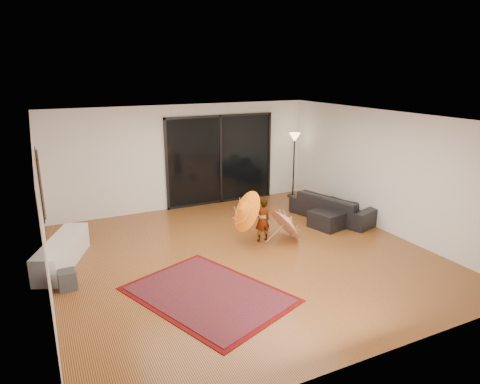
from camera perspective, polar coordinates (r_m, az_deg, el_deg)
floor at (r=8.56m, az=0.52°, el=-8.47°), size 7.00×7.00×0.00m
ceiling at (r=7.83m, az=0.57°, el=9.81°), size 7.00×7.00×0.00m
wall_back at (r=11.25m, az=-7.41°, el=4.64°), size 7.00×0.00×7.00m
wall_front at (r=5.37m, az=17.54°, el=-8.96°), size 7.00×0.00×7.00m
wall_left at (r=7.31m, az=-24.90°, el=-3.02°), size 0.00×7.00×7.00m
wall_right at (r=10.09m, az=18.67°, el=2.61°), size 0.00×7.00×7.00m
sliding_door at (r=11.59m, az=-2.64°, el=4.35°), size 3.06×0.07×2.40m
painting at (r=8.20m, az=-25.11°, el=1.10°), size 0.04×1.28×1.08m
media_console at (r=8.72m, az=-22.63°, el=-7.46°), size 1.14×1.87×0.51m
speaker at (r=7.84m, az=-22.04°, el=-10.82°), size 0.30×0.30×0.33m
persian_rug at (r=7.20m, az=-4.27°, el=-13.45°), size 2.66×3.07×0.02m
sofa at (r=10.74m, az=12.31°, el=-1.88°), size 1.45×2.28×0.62m
ottoman at (r=10.15m, az=11.64°, el=-3.59°), size 0.83×0.83×0.39m
floor_lamp at (r=12.18m, az=7.26°, el=6.02°), size 0.32×0.32×1.84m
child at (r=9.09m, az=3.01°, el=-3.76°), size 0.35×0.23×0.95m
parasol_orange at (r=8.72m, az=0.02°, el=-2.79°), size 0.54×0.88×0.89m
parasol_white at (r=9.25m, az=6.73°, el=-3.30°), size 0.69×0.89×0.96m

